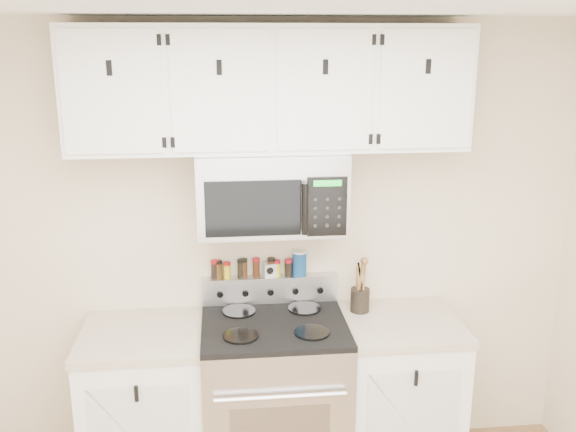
% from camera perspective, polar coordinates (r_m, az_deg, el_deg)
% --- Properties ---
extents(back_wall, '(3.50, 0.01, 2.50)m').
position_cam_1_polar(back_wall, '(3.60, -1.71, -2.95)').
color(back_wall, '#C6B294').
rests_on(back_wall, floor).
extents(range, '(0.76, 0.65, 1.10)m').
position_cam_1_polar(range, '(3.64, -1.20, -16.03)').
color(range, '#B7B7BA').
rests_on(range, floor).
extents(base_cabinet_left, '(0.64, 0.62, 0.92)m').
position_cam_1_polar(base_cabinet_left, '(3.69, -12.43, -16.43)').
color(base_cabinet_left, white).
rests_on(base_cabinet_left, floor).
extents(base_cabinet_right, '(0.64, 0.62, 0.92)m').
position_cam_1_polar(base_cabinet_right, '(3.78, 9.63, -15.39)').
color(base_cabinet_right, white).
rests_on(base_cabinet_right, floor).
extents(microwave, '(0.76, 0.44, 0.42)m').
position_cam_1_polar(microwave, '(3.32, -1.49, 2.23)').
color(microwave, '#9E9EA3').
rests_on(microwave, back_wall).
extents(upper_cabinets, '(2.00, 0.35, 0.62)m').
position_cam_1_polar(upper_cabinets, '(3.26, -1.61, 11.27)').
color(upper_cabinets, white).
rests_on(upper_cabinets, back_wall).
extents(utensil_crock, '(0.11, 0.11, 0.31)m').
position_cam_1_polar(utensil_crock, '(3.61, 6.42, -7.26)').
color(utensil_crock, black).
rests_on(utensil_crock, base_cabinet_right).
extents(kitchen_timer, '(0.08, 0.07, 0.08)m').
position_cam_1_polar(kitchen_timer, '(3.61, -1.65, -4.80)').
color(kitchen_timer, silver).
rests_on(kitchen_timer, range).
extents(salt_canister, '(0.08, 0.08, 0.14)m').
position_cam_1_polar(salt_canister, '(3.61, 1.02, -4.21)').
color(salt_canister, navy).
rests_on(salt_canister, range).
extents(spice_jar_0, '(0.05, 0.05, 0.11)m').
position_cam_1_polar(spice_jar_0, '(3.59, -6.51, -4.73)').
color(spice_jar_0, black).
rests_on(spice_jar_0, range).
extents(spice_jar_1, '(0.05, 0.05, 0.10)m').
position_cam_1_polar(spice_jar_1, '(3.59, -6.22, -4.74)').
color(spice_jar_1, '#462F10').
rests_on(spice_jar_1, range).
extents(spice_jar_2, '(0.04, 0.04, 0.09)m').
position_cam_1_polar(spice_jar_2, '(3.60, -5.45, -4.80)').
color(spice_jar_2, gold).
rests_on(spice_jar_2, range).
extents(spice_jar_3, '(0.04, 0.04, 0.11)m').
position_cam_1_polar(spice_jar_3, '(3.59, -4.18, -4.66)').
color(spice_jar_3, black).
rests_on(spice_jar_3, range).
extents(spice_jar_4, '(0.04, 0.04, 0.11)m').
position_cam_1_polar(spice_jar_4, '(3.59, -3.95, -4.63)').
color(spice_jar_4, '#3F260F').
rests_on(spice_jar_4, range).
extents(spice_jar_5, '(0.04, 0.04, 0.11)m').
position_cam_1_polar(spice_jar_5, '(3.60, -2.84, -4.59)').
color(spice_jar_5, '#3C1D0E').
rests_on(spice_jar_5, range).
extents(spice_jar_6, '(0.04, 0.04, 0.11)m').
position_cam_1_polar(spice_jar_6, '(3.60, -1.49, -4.56)').
color(spice_jar_6, '#3F220F').
rests_on(spice_jar_6, range).
extents(spice_jar_7, '(0.04, 0.04, 0.09)m').
position_cam_1_polar(spice_jar_7, '(3.61, -1.00, -4.65)').
color(spice_jar_7, gold).
rests_on(spice_jar_7, range).
extents(spice_jar_8, '(0.05, 0.05, 0.10)m').
position_cam_1_polar(spice_jar_8, '(3.61, 0.04, -4.60)').
color(spice_jar_8, black).
rests_on(spice_jar_8, range).
extents(spice_jar_9, '(0.04, 0.04, 0.11)m').
position_cam_1_polar(spice_jar_9, '(3.62, 1.04, -4.45)').
color(spice_jar_9, '#3F2A0F').
rests_on(spice_jar_9, range).
extents(spice_jar_10, '(0.04, 0.04, 0.10)m').
position_cam_1_polar(spice_jar_10, '(3.62, 1.16, -4.49)').
color(spice_jar_10, orange).
rests_on(spice_jar_10, range).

